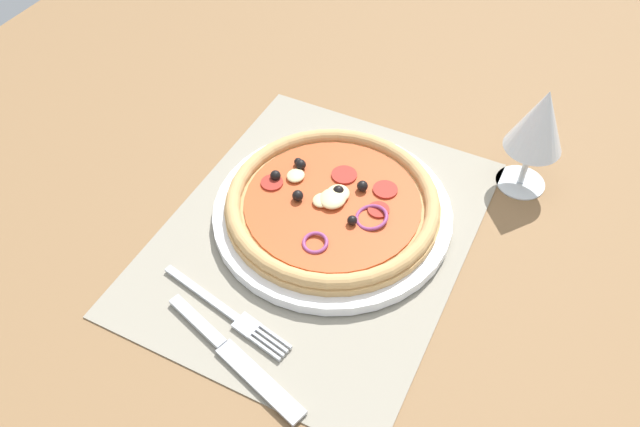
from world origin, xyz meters
TOP-DOWN VIEW (x-y plane):
  - ground_plane at (0.00, 0.00)cm, footprint 190.00×140.00cm
  - placemat at (0.00, 0.00)cm, footprint 44.42×35.08cm
  - plate at (-3.17, 0.62)cm, footprint 29.52×29.52cm
  - pizza at (-3.18, 0.61)cm, footprint 26.39×26.39cm
  - fork at (14.86, -3.07)cm, footprint 5.22×17.92cm
  - knife at (19.15, 0.02)cm, footprint 7.66×19.55cm
  - wine_glass at (-19.84, 20.10)cm, footprint 7.20×7.20cm

SIDE VIEW (x-z plane):
  - ground_plane at x=0.00cm, z-range -2.40..0.00cm
  - placemat at x=0.00cm, z-range 0.00..0.40cm
  - fork at x=14.86cm, z-range 0.40..0.84cm
  - knife at x=19.15cm, z-range 0.35..0.96cm
  - plate at x=-3.17cm, z-range 0.40..1.81cm
  - pizza at x=-3.18cm, z-range 1.54..4.23cm
  - wine_glass at x=-19.84cm, z-range 2.61..17.51cm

